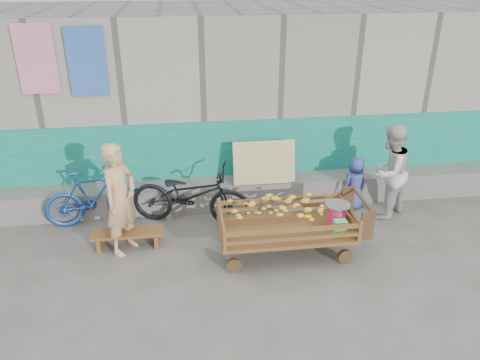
{
  "coord_description": "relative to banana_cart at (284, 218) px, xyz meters",
  "views": [
    {
      "loc": [
        -0.99,
        -4.56,
        3.75
      ],
      "look_at": [
        -0.23,
        1.2,
        1.0
      ],
      "focal_mm": 35.0,
      "sensor_mm": 36.0,
      "label": 1
    }
  ],
  "objects": [
    {
      "name": "ground",
      "position": [
        -0.33,
        -0.83,
        -0.58
      ],
      "size": [
        80.0,
        80.0,
        0.0
      ],
      "primitive_type": "plane",
      "color": "#4C4A45",
      "rests_on": "ground"
    },
    {
      "name": "building_wall",
      "position": [
        -0.33,
        3.22,
        0.89
      ],
      "size": [
        12.0,
        3.5,
        3.0
      ],
      "color": "gray",
      "rests_on": "ground"
    },
    {
      "name": "banana_cart",
      "position": [
        0.0,
        0.0,
        0.0
      ],
      "size": [
        2.0,
        0.91,
        0.85
      ],
      "color": "brown",
      "rests_on": "ground"
    },
    {
      "name": "bench",
      "position": [
        -2.16,
        0.46,
        -0.39
      ],
      "size": [
        1.0,
        0.3,
        0.25
      ],
      "color": "brown",
      "rests_on": "ground"
    },
    {
      "name": "vendor_man",
      "position": [
        -2.19,
        0.39,
        0.23
      ],
      "size": [
        0.64,
        0.7,
        1.61
      ],
      "primitive_type": "imported",
      "rotation": [
        0.0,
        0.0,
        1.03
      ],
      "color": "tan",
      "rests_on": "ground"
    },
    {
      "name": "woman",
      "position": [
        1.84,
        0.86,
        0.19
      ],
      "size": [
        0.94,
        0.9,
        1.53
      ],
      "primitive_type": "imported",
      "rotation": [
        0.0,
        0.0,
        3.76
      ],
      "color": "beige",
      "rests_on": "ground"
    },
    {
      "name": "child",
      "position": [
        1.45,
        1.17,
        -0.13
      ],
      "size": [
        0.5,
        0.41,
        0.89
      ],
      "primitive_type": "imported",
      "rotation": [
        0.0,
        0.0,
        3.48
      ],
      "color": "#384498",
      "rests_on": "ground"
    },
    {
      "name": "bicycle_dark",
      "position": [
        -1.23,
        1.02,
        -0.09
      ],
      "size": [
        1.96,
        1.15,
        0.97
      ],
      "primitive_type": "imported",
      "rotation": [
        0.0,
        0.0,
        1.28
      ],
      "color": "black",
      "rests_on": "ground"
    },
    {
      "name": "bicycle_blue",
      "position": [
        -2.69,
        1.22,
        -0.13
      ],
      "size": [
        1.55,
        0.68,
        0.9
      ],
      "primitive_type": "imported",
      "rotation": [
        0.0,
        0.0,
        1.75
      ],
      "color": "#1B4691",
      "rests_on": "ground"
    }
  ]
}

